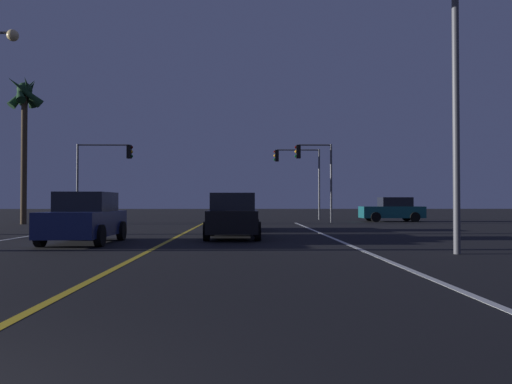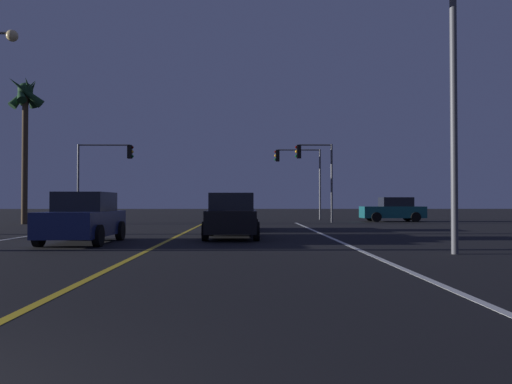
{
  "view_description": "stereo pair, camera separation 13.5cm",
  "coord_description": "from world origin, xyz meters",
  "px_view_note": "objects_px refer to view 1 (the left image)",
  "views": [
    {
      "loc": [
        2.68,
        -2.65,
        1.37
      ],
      "look_at": [
        3.27,
        24.88,
        1.91
      ],
      "focal_mm": 35.7,
      "sensor_mm": 36.0,
      "label": 1
    },
    {
      "loc": [
        2.82,
        -2.65,
        1.37
      ],
      "look_at": [
        3.27,
        24.88,
        1.91
      ],
      "focal_mm": 35.7,
      "sensor_mm": 36.0,
      "label": 2
    }
  ],
  "objects_px": {
    "traffic_light_near_right": "(314,165)",
    "palm_tree_left_far": "(25,106)",
    "traffic_light_near_left": "(105,164)",
    "traffic_light_far_right": "(297,167)",
    "car_oncoming": "(85,218)",
    "car_ahead_far": "(236,213)",
    "car_lead_same_lane": "(233,216)",
    "car_crossing_side": "(392,210)",
    "street_lamp_right_near": "(436,77)"
  },
  "relations": [
    {
      "from": "car_ahead_far",
      "to": "car_crossing_side",
      "type": "bearing_deg",
      "value": -45.17
    },
    {
      "from": "traffic_light_near_left",
      "to": "traffic_light_far_right",
      "type": "bearing_deg",
      "value": 22.32
    },
    {
      "from": "car_ahead_far",
      "to": "palm_tree_left_far",
      "type": "bearing_deg",
      "value": 62.22
    },
    {
      "from": "car_oncoming",
      "to": "car_ahead_far",
      "type": "bearing_deg",
      "value": 147.76
    },
    {
      "from": "car_lead_same_lane",
      "to": "traffic_light_near_right",
      "type": "relative_size",
      "value": 0.82
    },
    {
      "from": "traffic_light_far_right",
      "to": "street_lamp_right_near",
      "type": "relative_size",
      "value": 0.75
    },
    {
      "from": "car_lead_same_lane",
      "to": "traffic_light_far_right",
      "type": "xyz_separation_m",
      "value": [
        4.52,
        20.26,
        3.28
      ]
    },
    {
      "from": "palm_tree_left_far",
      "to": "car_oncoming",
      "type": "bearing_deg",
      "value": -60.39
    },
    {
      "from": "car_ahead_far",
      "to": "traffic_light_near_left",
      "type": "bearing_deg",
      "value": 43.9
    },
    {
      "from": "traffic_light_far_right",
      "to": "traffic_light_near_left",
      "type": "bearing_deg",
      "value": 22.32
    },
    {
      "from": "car_crossing_side",
      "to": "palm_tree_left_far",
      "type": "height_order",
      "value": "palm_tree_left_far"
    },
    {
      "from": "traffic_light_near_right",
      "to": "palm_tree_left_far",
      "type": "height_order",
      "value": "palm_tree_left_far"
    },
    {
      "from": "car_ahead_far",
      "to": "car_lead_same_lane",
      "type": "bearing_deg",
      "value": 179.92
    },
    {
      "from": "car_ahead_far",
      "to": "car_lead_same_lane",
      "type": "height_order",
      "value": "same"
    },
    {
      "from": "traffic_light_near_right",
      "to": "car_oncoming",
      "type": "bearing_deg",
      "value": 59.67
    },
    {
      "from": "car_ahead_far",
      "to": "palm_tree_left_far",
      "type": "distance_m",
      "value": 16.31
    },
    {
      "from": "car_crossing_side",
      "to": "traffic_light_near_right",
      "type": "bearing_deg",
      "value": 14.52
    },
    {
      "from": "car_crossing_side",
      "to": "street_lamp_right_near",
      "type": "xyz_separation_m",
      "value": [
        -5.29,
        -22.18,
        3.86
      ]
    },
    {
      "from": "car_crossing_side",
      "to": "street_lamp_right_near",
      "type": "distance_m",
      "value": 23.13
    },
    {
      "from": "traffic_light_far_right",
      "to": "street_lamp_right_near",
      "type": "xyz_separation_m",
      "value": [
        0.99,
        -26.2,
        0.58
      ]
    },
    {
      "from": "car_oncoming",
      "to": "traffic_light_far_right",
      "type": "distance_m",
      "value": 24.57
    },
    {
      "from": "traffic_light_far_right",
      "to": "street_lamp_right_near",
      "type": "distance_m",
      "value": 26.22
    },
    {
      "from": "traffic_light_near_left",
      "to": "palm_tree_left_far",
      "type": "relative_size",
      "value": 0.56
    },
    {
      "from": "traffic_light_near_right",
      "to": "palm_tree_left_far",
      "type": "relative_size",
      "value": 0.57
    },
    {
      "from": "car_ahead_far",
      "to": "traffic_light_near_right",
      "type": "distance_m",
      "value": 10.96
    },
    {
      "from": "traffic_light_near_left",
      "to": "traffic_light_near_right",
      "type": "bearing_deg",
      "value": 0.0
    },
    {
      "from": "car_ahead_far",
      "to": "traffic_light_near_left",
      "type": "relative_size",
      "value": 0.82
    },
    {
      "from": "car_lead_same_lane",
      "to": "traffic_light_near_right",
      "type": "bearing_deg",
      "value": -18.92
    },
    {
      "from": "car_crossing_side",
      "to": "street_lamp_right_near",
      "type": "height_order",
      "value": "street_lamp_right_near"
    },
    {
      "from": "car_lead_same_lane",
      "to": "palm_tree_left_far",
      "type": "relative_size",
      "value": 0.46
    },
    {
      "from": "car_lead_same_lane",
      "to": "traffic_light_far_right",
      "type": "height_order",
      "value": "traffic_light_far_right"
    },
    {
      "from": "car_oncoming",
      "to": "palm_tree_left_far",
      "type": "relative_size",
      "value": 0.46
    },
    {
      "from": "traffic_light_near_right",
      "to": "traffic_light_far_right",
      "type": "distance_m",
      "value": 5.53
    },
    {
      "from": "traffic_light_near_right",
      "to": "car_lead_same_lane",
      "type": "bearing_deg",
      "value": 71.08
    },
    {
      "from": "car_ahead_far",
      "to": "traffic_light_near_right",
      "type": "height_order",
      "value": "traffic_light_near_right"
    },
    {
      "from": "car_crossing_side",
      "to": "car_oncoming",
      "type": "height_order",
      "value": "same"
    },
    {
      "from": "car_ahead_far",
      "to": "car_oncoming",
      "type": "relative_size",
      "value": 1.0
    },
    {
      "from": "traffic_light_far_right",
      "to": "car_oncoming",
      "type": "bearing_deg",
      "value": 67.33
    },
    {
      "from": "traffic_light_near_right",
      "to": "street_lamp_right_near",
      "type": "xyz_separation_m",
      "value": [
        0.45,
        -20.7,
        0.8
      ]
    },
    {
      "from": "palm_tree_left_far",
      "to": "traffic_light_far_right",
      "type": "bearing_deg",
      "value": 23.65
    },
    {
      "from": "street_lamp_right_near",
      "to": "palm_tree_left_far",
      "type": "xyz_separation_m",
      "value": [
        -18.73,
        18.43,
        2.65
      ]
    },
    {
      "from": "car_ahead_far",
      "to": "street_lamp_right_near",
      "type": "distance_m",
      "value": 13.29
    },
    {
      "from": "street_lamp_right_near",
      "to": "car_lead_same_lane",
      "type": "bearing_deg",
      "value": -47.15
    },
    {
      "from": "car_oncoming",
      "to": "traffic_light_near_left",
      "type": "relative_size",
      "value": 0.82
    },
    {
      "from": "car_ahead_far",
      "to": "traffic_light_far_right",
      "type": "distance_m",
      "value": 15.75
    },
    {
      "from": "car_lead_same_lane",
      "to": "car_oncoming",
      "type": "bearing_deg",
      "value": 114.39
    },
    {
      "from": "car_lead_same_lane",
      "to": "traffic_light_far_right",
      "type": "bearing_deg",
      "value": -12.57
    },
    {
      "from": "traffic_light_near_left",
      "to": "palm_tree_left_far",
      "type": "height_order",
      "value": "palm_tree_left_far"
    },
    {
      "from": "palm_tree_left_far",
      "to": "car_lead_same_lane",
      "type": "bearing_deg",
      "value": -43.38
    },
    {
      "from": "traffic_light_near_right",
      "to": "traffic_light_near_left",
      "type": "bearing_deg",
      "value": 0.0
    }
  ]
}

